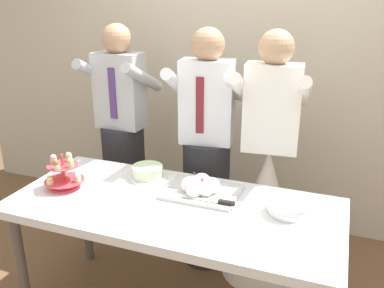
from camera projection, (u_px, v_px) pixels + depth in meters
rear_wall at (241, 48)px, 3.20m from camera, size 5.20×0.10×2.90m
dessert_table at (173, 215)px, 2.25m from camera, size 1.80×0.80×0.78m
cupcake_stand at (64, 174)px, 2.38m from camera, size 0.23×0.23×0.21m
main_cake_tray at (201, 188)px, 2.31m from camera, size 0.44×0.31×0.13m
plate_stack at (288, 206)px, 2.11m from camera, size 0.21×0.21×0.08m
round_cake at (148, 172)px, 2.52m from camera, size 0.24×0.24×0.08m
person_groom at (206, 165)px, 2.79m from camera, size 0.51×0.54×1.66m
person_bride at (266, 197)px, 2.71m from camera, size 0.56×0.56×1.66m
person_guest at (123, 148)px, 3.10m from camera, size 0.47×0.50×1.66m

